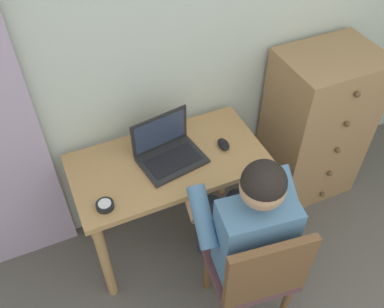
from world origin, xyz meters
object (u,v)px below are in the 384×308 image
(person_seated, at_px, (244,221))
(desk_clock, at_px, (105,205))
(desk, at_px, (169,176))
(chair, at_px, (255,271))
(laptop, at_px, (168,150))
(computer_mouse, at_px, (223,144))
(dresser, at_px, (315,127))

(person_seated, xyz_separation_m, desk_clock, (-0.62, 0.32, 0.08))
(desk, relative_size, chair, 1.21)
(chair, xyz_separation_m, laptop, (-0.18, 0.69, 0.30))
(desk, height_order, chair, chair)
(chair, bearing_deg, desk_clock, 140.17)
(desk, relative_size, person_seated, 0.89)
(desk, height_order, computer_mouse, computer_mouse)
(chair, bearing_deg, dresser, 39.97)
(desk, bearing_deg, chair, -73.89)
(desk, bearing_deg, person_seated, -66.30)
(chair, height_order, computer_mouse, chair)
(desk, xyz_separation_m, desk_clock, (-0.40, -0.17, 0.14))
(chair, xyz_separation_m, person_seated, (0.02, 0.18, 0.18))
(computer_mouse, bearing_deg, dresser, 12.25)
(computer_mouse, height_order, desk_clock, computer_mouse)
(dresser, distance_m, person_seated, 1.03)
(dresser, xyz_separation_m, computer_mouse, (-0.74, -0.09, 0.21))
(laptop, relative_size, computer_mouse, 3.76)
(laptop, distance_m, desk_clock, 0.46)
(dresser, bearing_deg, computer_mouse, -173.13)
(desk, xyz_separation_m, laptop, (0.01, 0.02, 0.18))
(chair, bearing_deg, desk, 106.11)
(desk, bearing_deg, desk_clock, -156.64)
(laptop, bearing_deg, person_seated, -68.37)
(person_seated, bearing_deg, chair, -96.63)
(person_seated, height_order, laptop, person_seated)
(chair, relative_size, computer_mouse, 8.80)
(chair, xyz_separation_m, computer_mouse, (0.13, 0.64, 0.27))
(desk_clock, bearing_deg, computer_mouse, 11.41)
(dresser, height_order, computer_mouse, dresser)
(laptop, xyz_separation_m, computer_mouse, (0.32, -0.05, -0.04))
(desk, distance_m, person_seated, 0.54)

